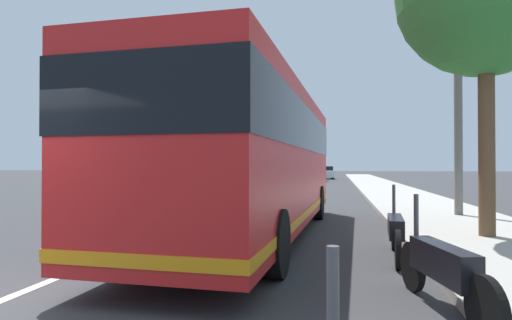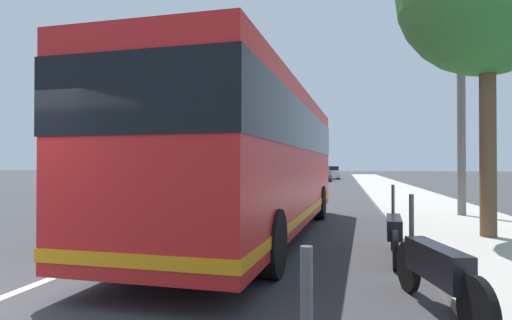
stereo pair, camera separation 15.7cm
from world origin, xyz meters
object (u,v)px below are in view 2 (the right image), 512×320
at_px(car_side_street, 331,173).
at_px(coach_bus, 255,154).
at_px(motorcycle_far_end, 436,270).
at_px(car_behind_bus, 321,175).
at_px(car_ahead_same_lane, 249,178).
at_px(motorcycle_by_tree, 394,232).
at_px(car_oncoming, 230,182).
at_px(utility_pole, 461,83).

bearing_deg(car_side_street, coach_bus, 175.63).
distance_m(motorcycle_far_end, car_behind_bus, 37.22).
relative_size(coach_bus, car_ahead_same_lane, 2.49).
relative_size(motorcycle_far_end, car_side_street, 0.55).
bearing_deg(car_behind_bus, motorcycle_far_end, -171.86).
bearing_deg(motorcycle_by_tree, coach_bus, 63.04).
relative_size(car_behind_bus, car_ahead_same_lane, 0.94).
relative_size(car_oncoming, car_side_street, 1.06).
distance_m(motorcycle_by_tree, car_ahead_same_lane, 22.31).
relative_size(car_oncoming, car_ahead_same_lane, 1.00).
relative_size(motorcycle_by_tree, utility_pole, 0.27).
height_order(car_oncoming, utility_pole, utility_pole).
bearing_deg(motorcycle_by_tree, car_behind_bus, 10.14).
bearing_deg(car_ahead_same_lane, motorcycle_far_end, 20.23).
xyz_separation_m(car_behind_bus, car_side_street, (7.64, -0.76, 0.05)).
height_order(car_behind_bus, car_ahead_same_lane, car_ahead_same_lane).
xyz_separation_m(car_oncoming, utility_pole, (-7.97, -9.33, 3.37)).
distance_m(motorcycle_by_tree, car_oncoming, 15.40).
height_order(motorcycle_far_end, car_ahead_same_lane, car_ahead_same_lane).
height_order(car_oncoming, car_behind_bus, car_oncoming).
bearing_deg(utility_pole, motorcycle_by_tree, 156.24).
height_order(coach_bus, car_side_street, coach_bus).
bearing_deg(coach_bus, car_behind_bus, 3.11).
distance_m(motorcycle_by_tree, car_behind_bus, 34.47).
bearing_deg(car_side_street, car_ahead_same_lane, 162.82).
bearing_deg(car_ahead_same_lane, coach_bus, 15.92).
bearing_deg(car_behind_bus, coach_bus, -176.42).
bearing_deg(car_behind_bus, car_side_street, -2.54).
distance_m(car_behind_bus, utility_pole, 29.21).
bearing_deg(motorcycle_far_end, motorcycle_by_tree, -9.88).
bearing_deg(motorcycle_by_tree, utility_pole, -18.75).
distance_m(car_side_street, utility_pole, 36.57).
height_order(car_behind_bus, car_side_street, car_side_street).
distance_m(motorcycle_far_end, utility_pole, 9.68).
bearing_deg(car_side_street, utility_pole, -175.86).
distance_m(car_behind_bus, car_side_street, 7.67).
relative_size(motorcycle_far_end, car_oncoming, 0.52).
distance_m(motorcycle_by_tree, utility_pole, 7.38).
relative_size(coach_bus, utility_pole, 1.31).
height_order(motorcycle_by_tree, car_ahead_same_lane, car_ahead_same_lane).
bearing_deg(car_behind_bus, car_oncoming, 173.07).
relative_size(car_behind_bus, utility_pole, 0.49).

